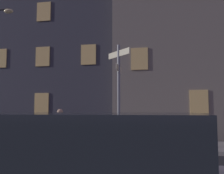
% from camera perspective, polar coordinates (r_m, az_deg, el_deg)
% --- Properties ---
extents(sidewalk_kerb, '(40.00, 3.21, 0.14)m').
position_cam_1_polar(sidewalk_kerb, '(11.52, 1.07, -12.55)').
color(sidewalk_kerb, gray).
rests_on(sidewalk_kerb, ground_plane).
extents(signpost, '(1.01, 1.14, 4.00)m').
position_cam_1_polar(signpost, '(10.15, 1.48, 0.04)').
color(signpost, gray).
rests_on(signpost, sidewalk_kerb).
extents(cyclist, '(1.82, 0.35, 1.61)m').
position_cam_1_polar(cyclist, '(9.79, -11.67, -9.78)').
color(cyclist, black).
rests_on(cyclist, ground_plane).
extents(building_right_block, '(12.03, 8.15, 12.31)m').
position_cam_1_polar(building_right_block, '(18.81, 21.15, 9.37)').
color(building_right_block, slate).
rests_on(building_right_block, ground_plane).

